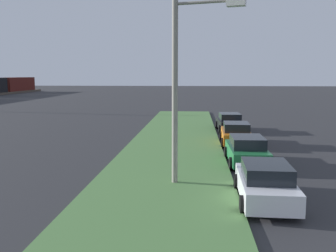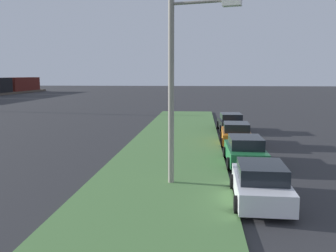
{
  "view_description": "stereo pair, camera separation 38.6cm",
  "coord_description": "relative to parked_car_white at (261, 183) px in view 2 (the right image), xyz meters",
  "views": [
    {
      "loc": [
        -6.34,
        4.87,
        4.59
      ],
      "look_at": [
        19.04,
        6.73,
        1.13
      ],
      "focal_mm": 40.48,
      "sensor_mm": 36.0,
      "label": 1
    },
    {
      "loc": [
        -6.3,
        4.48,
        4.59
      ],
      "look_at": [
        19.04,
        6.73,
        1.13
      ],
      "focal_mm": 40.48,
      "sensor_mm": 36.0,
      "label": 2
    }
  ],
  "objects": [
    {
      "name": "grass_median",
      "position": [
        2.89,
        3.9,
        -0.66
      ],
      "size": [
        60.0,
        6.0,
        0.12
      ],
      "primitive_type": "cube",
      "color": "#517F42",
      "rests_on": "ground"
    },
    {
      "name": "parked_car_white",
      "position": [
        0.0,
        0.0,
        0.0
      ],
      "size": [
        4.35,
        2.12,
        1.47
      ],
      "rotation": [
        0.0,
        0.0,
        -0.03
      ],
      "color": "silver",
      "rests_on": "ground"
    },
    {
      "name": "parked_car_green",
      "position": [
        5.9,
        -0.11,
        0.0
      ],
      "size": [
        4.32,
        2.06,
        1.47
      ],
      "rotation": [
        0.0,
        0.0,
        0.01
      ],
      "color": "#1E6B38",
      "rests_on": "ground"
    },
    {
      "name": "parked_car_orange",
      "position": [
        11.52,
        -0.14,
        0.0
      ],
      "size": [
        4.35,
        2.12,
        1.47
      ],
      "rotation": [
        0.0,
        0.0,
        -0.03
      ],
      "color": "orange",
      "rests_on": "ground"
    },
    {
      "name": "parked_car_black",
      "position": [
        17.63,
        -0.25,
        0.0
      ],
      "size": [
        4.38,
        2.17,
        1.47
      ],
      "rotation": [
        0.0,
        0.0,
        0.04
      ],
      "color": "black",
      "rests_on": "ground"
    },
    {
      "name": "streetlight",
      "position": [
        1.84,
        3.04,
        3.67
      ],
      "size": [
        0.98,
        2.83,
        7.5
      ],
      "color": "gray",
      "rests_on": "ground"
    }
  ]
}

